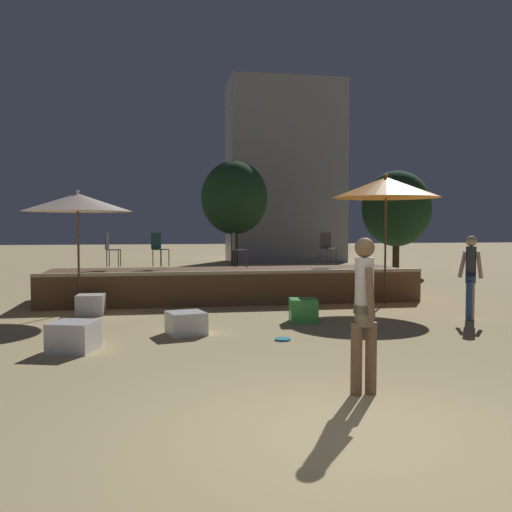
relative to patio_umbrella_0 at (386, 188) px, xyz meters
The scene contains 18 objects.
ground_plane 9.67m from the patio_umbrella_0, 114.96° to the right, with size 120.00×120.00×0.00m, color tan.
wooden_deck 4.69m from the patio_umbrella_0, 155.51° to the left, with size 9.38×2.86×0.84m.
patio_umbrella_0 is the anchor object (origin of this frame).
patio_umbrella_1 7.25m from the patio_umbrella_0, behind, with size 2.38×2.38×2.71m.
cube_seat_0 7.44m from the patio_umbrella_0, behind, with size 0.60×0.60×0.44m.
cube_seat_1 8.42m from the patio_umbrella_0, 148.30° to the right, with size 0.80×0.80×0.45m.
cube_seat_2 4.36m from the patio_umbrella_0, 139.98° to the right, with size 0.60×0.60×0.46m.
cube_seat_3 6.51m from the patio_umbrella_0, 148.08° to the right, with size 0.75×0.75×0.40m.
person_0 3.31m from the patio_umbrella_0, 73.88° to the right, with size 0.41×0.42×1.71m.
person_1 8.08m from the patio_umbrella_0, 114.74° to the right, with size 0.30×0.54×1.77m.
bistro_chair_0 6.14m from the patio_umbrella_0, 156.36° to the left, with size 0.48×0.48×0.90m.
bistro_chair_1 7.26m from the patio_umbrella_0, 160.97° to the left, with size 0.41×0.40×0.90m.
bistro_chair_2 2.79m from the patio_umbrella_0, 109.36° to the left, with size 0.42×0.43×0.90m.
bistro_chair_3 4.04m from the patio_umbrella_0, 157.08° to the left, with size 0.40×0.40×0.90m.
frisbee_disc 5.99m from the patio_umbrella_0, 131.34° to the right, with size 0.27×0.27×0.03m.
background_tree_0 10.62m from the patio_umbrella_0, 102.27° to the left, with size 2.76×2.76×4.64m.
background_tree_1 9.93m from the patio_umbrella_0, 64.41° to the left, with size 2.83×2.83×4.22m.
distant_building 17.74m from the patio_umbrella_0, 84.81° to the left, with size 6.26×3.04×9.85m.
Camera 1 is at (-1.71, -4.78, 1.88)m, focal length 40.00 mm.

